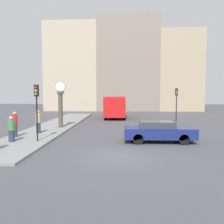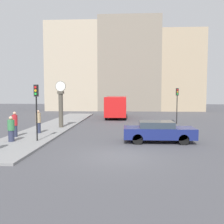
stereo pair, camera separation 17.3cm
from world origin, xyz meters
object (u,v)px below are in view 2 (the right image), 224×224
(street_clock, at_px, (61,106))
(pedestrian_red_top, at_px, (15,124))
(bus_distant, at_px, (116,106))
(sedan_car, at_px, (158,131))
(traffic_light_far, at_px, (177,98))
(pedestrian_tan_coat, at_px, (38,122))
(pedestrian_green_hoodie, at_px, (11,129))
(traffic_light_near, at_px, (36,101))

(street_clock, xyz_separation_m, pedestrian_red_top, (-2.01, -5.01, -1.07))
(bus_distant, height_order, pedestrian_red_top, bus_distant)
(sedan_car, bearing_deg, traffic_light_far, 72.35)
(traffic_light_far, distance_m, street_clock, 12.04)
(traffic_light_far, relative_size, pedestrian_tan_coat, 2.09)
(sedan_car, bearing_deg, pedestrian_green_hoodie, -174.16)
(traffic_light_far, xyz_separation_m, pedestrian_red_top, (-13.23, -9.33, -1.65))
(sedan_car, xyz_separation_m, pedestrian_tan_coat, (-8.92, 2.45, 0.30))
(pedestrian_tan_coat, bearing_deg, traffic_light_near, -71.92)
(bus_distant, xyz_separation_m, traffic_light_near, (-4.50, -16.60, 1.17))
(pedestrian_tan_coat, bearing_deg, pedestrian_green_hoodie, -99.24)
(street_clock, relative_size, pedestrian_green_hoodie, 2.56)
(traffic_light_far, bearing_deg, pedestrian_green_hoodie, -138.92)
(street_clock, distance_m, pedestrian_red_top, 5.50)
(traffic_light_far, relative_size, pedestrian_red_top, 2.09)
(traffic_light_far, distance_m, pedestrian_red_top, 16.27)
(traffic_light_near, bearing_deg, pedestrian_green_hoodie, -167.85)
(sedan_car, xyz_separation_m, traffic_light_near, (-7.91, -0.63, 2.02))
(pedestrian_red_top, bearing_deg, bus_distant, 66.49)
(traffic_light_near, distance_m, traffic_light_far, 15.45)
(street_clock, bearing_deg, sedan_car, -35.73)
(sedan_car, distance_m, traffic_light_far, 10.77)
(traffic_light_near, bearing_deg, sedan_car, 4.57)
(pedestrian_green_hoodie, height_order, pedestrian_red_top, pedestrian_red_top)
(pedestrian_green_hoodie, xyz_separation_m, pedestrian_tan_coat, (0.56, 3.42, 0.09))
(traffic_light_near, bearing_deg, pedestrian_tan_coat, 108.08)
(traffic_light_near, relative_size, pedestrian_red_top, 2.04)
(pedestrian_green_hoodie, bearing_deg, sedan_car, 5.84)
(pedestrian_tan_coat, bearing_deg, pedestrian_red_top, -123.05)
(traffic_light_near, distance_m, pedestrian_red_top, 3.06)
(traffic_light_far, relative_size, pedestrian_green_hoodie, 2.28)
(pedestrian_red_top, bearing_deg, sedan_car, -4.35)
(traffic_light_near, bearing_deg, pedestrian_red_top, 146.52)
(sedan_car, height_order, traffic_light_near, traffic_light_near)
(traffic_light_near, bearing_deg, street_clock, 90.92)
(traffic_light_far, bearing_deg, traffic_light_near, -136.05)
(bus_distant, xyz_separation_m, pedestrian_tan_coat, (-5.51, -13.51, -0.55))
(pedestrian_green_hoodie, bearing_deg, traffic_light_near, 12.15)
(traffic_light_near, height_order, pedestrian_red_top, traffic_light_near)
(bus_distant, distance_m, pedestrian_green_hoodie, 18.00)
(bus_distant, xyz_separation_m, pedestrian_red_top, (-6.61, -15.20, -0.55))
(traffic_light_far, bearing_deg, sedan_car, -107.65)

